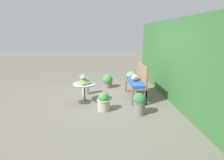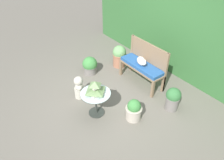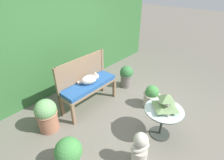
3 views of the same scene
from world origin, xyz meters
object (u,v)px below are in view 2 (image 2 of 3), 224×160
Objects in this scene: pagoda_birdhouse at (95,88)px; cat at (142,61)px; potted_plant_bench_right at (90,66)px; garden_bust at (79,87)px; potted_plant_path_edge at (134,110)px; garden_bench at (142,67)px; potted_plant_bench_left at (119,56)px; potted_plant_table_far at (173,98)px; patio_table at (96,98)px.

cat is at bearing 98.83° from pagoda_birdhouse.
cat is 0.78× the size of potted_plant_bench_right.
potted_plant_path_edge is at bearing 47.87° from garden_bust.
cat is (0.00, -0.03, 0.19)m from garden_bench.
pagoda_birdhouse is 0.81m from garden_bust.
potted_plant_path_edge is at bearing -30.42° from potted_plant_bench_left.
garden_bust is (-0.46, -1.52, -0.38)m from cat.
garden_bust is (-0.70, -0.01, -0.41)m from pagoda_birdhouse.
potted_plant_table_far is (1.59, 1.43, 0.02)m from garden_bust.
pagoda_birdhouse is 0.73× the size of potted_plant_bench_right.
potted_plant_table_far is at bearing -5.01° from potted_plant_bench_left.
garden_bench is 0.98m from potted_plant_bench_left.
patio_table is 1.00× the size of potted_plant_bench_left.
pagoda_birdhouse is 0.64× the size of potted_plant_table_far.
potted_plant_path_edge is 1.00× the size of potted_plant_bench_right.
garden_bust is 1.69m from potted_plant_bench_left.
potted_plant_path_edge is (0.84, -1.00, -0.23)m from garden_bench.
potted_plant_bench_right is (-1.16, -0.80, -0.23)m from garden_bench.
pagoda_birdhouse is 2.03m from potted_plant_bench_left.
potted_plant_table_far is at bearing 57.78° from patio_table.
potted_plant_bench_left reaches higher than garden_bench.
pagoda_birdhouse reaches higher than potted_plant_bench_left.
garden_bust is at bearing -106.49° from garden_bench.
pagoda_birdhouse is at bearing -138.40° from potted_plant_path_edge.
garden_bust is 1.41m from potted_plant_path_edge.
garden_bench is 1.56m from patio_table.
potted_plant_table_far is (0.89, 1.42, -0.15)m from patio_table.
cat is 1.07× the size of pagoda_birdhouse.
patio_table is 1.29× the size of potted_plant_path_edge.
patio_table is 1.29× the size of potted_plant_bench_right.
potted_plant_table_far is 2.39m from potted_plant_bench_right.
patio_table reaches higher than potted_plant_bench_right.
potted_plant_table_far is (1.13, -0.10, -0.36)m from cat.
patio_table is at bearing -53.04° from potted_plant_bench_left.
patio_table is 1.10× the size of garden_bust.
potted_plant_bench_right is (-2.00, 0.20, -0.00)m from potted_plant_path_edge.
potted_plant_bench_left is at bearing 132.55° from garden_bust.
potted_plant_table_far reaches higher than potted_plant_path_edge.
potted_plant_bench_right is at bearing -163.39° from potted_plant_table_far.
cat reaches higher than garden_bust.
garden_bust is at bearing -157.16° from potted_plant_path_edge.
potted_plant_table_far is (0.89, 1.42, -0.39)m from pagoda_birdhouse.
garden_bench is 1.15m from potted_plant_table_far.
garden_bench is 3.22× the size of cat.
patio_table is 1.59m from potted_plant_bench_right.
patio_table is at bearing -59.48° from cat.
potted_plant_table_far is 2.10m from potted_plant_bench_left.
potted_plant_bench_right is at bearing -102.56° from potted_plant_bench_left.
potted_plant_bench_left is at bearing 126.96° from patio_table.
potted_plant_bench_left reaches higher than potted_plant_bench_right.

